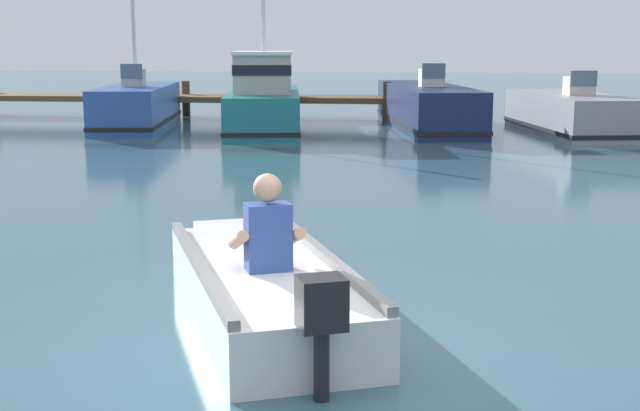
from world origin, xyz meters
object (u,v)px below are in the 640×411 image
rowboat_with_person (263,286)px  moored_boat_navy (427,108)px  moored_boat_blue (137,107)px  moored_boat_grey (572,115)px  moored_boat_teal (264,100)px

rowboat_with_person → moored_boat_navy: 15.97m
rowboat_with_person → moored_boat_navy: size_ratio=0.52×
moored_boat_blue → moored_boat_grey: moored_boat_blue is taller
moored_boat_blue → moored_boat_grey: (10.92, -0.34, -0.07)m
moored_boat_blue → moored_boat_navy: 7.48m
moored_boat_teal → moored_boat_grey: size_ratio=1.21×
moored_boat_navy → moored_boat_grey: bearing=-15.4°
rowboat_with_person → moored_boat_grey: size_ratio=0.67×
moored_boat_grey → moored_boat_blue: bearing=178.2°
rowboat_with_person → moored_boat_blue: (-6.07, 15.29, 0.27)m
rowboat_with_person → moored_boat_teal: (-2.68, 15.00, 0.49)m
moored_boat_blue → rowboat_with_person: bearing=-68.4°
moored_boat_teal → moored_boat_blue: bearing=175.2°
moored_boat_navy → rowboat_with_person: bearing=-95.0°
moored_boat_teal → moored_boat_navy: size_ratio=0.93×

